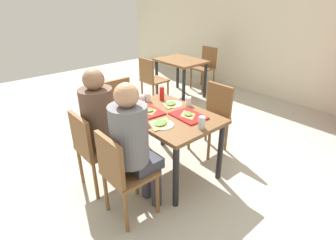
% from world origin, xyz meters
% --- Properties ---
extents(ground_plane, '(10.00, 10.00, 0.02)m').
position_xyz_m(ground_plane, '(0.00, 0.00, -0.01)').
color(ground_plane, '#B2AD9E').
extents(back_wall, '(10.00, 0.10, 2.80)m').
position_xyz_m(back_wall, '(0.00, 3.20, 1.40)').
color(back_wall, beige).
rests_on(back_wall, ground_plane).
extents(main_table, '(1.08, 0.77, 0.72)m').
position_xyz_m(main_table, '(0.00, 0.00, 0.62)').
color(main_table, brown).
rests_on(main_table, ground_plane).
extents(chair_near_left, '(0.40, 0.40, 0.86)m').
position_xyz_m(chair_near_left, '(-0.27, -0.77, 0.51)').
color(chair_near_left, brown).
rests_on(chair_near_left, ground_plane).
extents(chair_near_right, '(0.40, 0.40, 0.86)m').
position_xyz_m(chair_near_right, '(0.27, -0.77, 0.51)').
color(chair_near_right, brown).
rests_on(chair_near_right, ground_plane).
extents(chair_far_side, '(0.40, 0.40, 0.86)m').
position_xyz_m(chair_far_side, '(0.00, 0.77, 0.51)').
color(chair_far_side, brown).
rests_on(chair_far_side, ground_plane).
extents(chair_left_end, '(0.40, 0.40, 0.86)m').
position_xyz_m(chair_left_end, '(-0.93, 0.00, 0.51)').
color(chair_left_end, brown).
rests_on(chair_left_end, ground_plane).
extents(person_in_red, '(0.32, 0.42, 1.27)m').
position_xyz_m(person_in_red, '(-0.27, -0.63, 0.75)').
color(person_in_red, '#383842').
rests_on(person_in_red, ground_plane).
extents(person_in_brown_jacket, '(0.32, 0.42, 1.27)m').
position_xyz_m(person_in_brown_jacket, '(0.27, -0.63, 0.75)').
color(person_in_brown_jacket, '#383842').
rests_on(person_in_brown_jacket, ground_plane).
extents(tray_red_near, '(0.38, 0.29, 0.02)m').
position_xyz_m(tray_red_near, '(-0.19, -0.13, 0.73)').
color(tray_red_near, red).
rests_on(tray_red_near, main_table).
extents(tray_red_far, '(0.37, 0.28, 0.02)m').
position_xyz_m(tray_red_far, '(0.19, 0.12, 0.73)').
color(tray_red_far, red).
rests_on(tray_red_far, main_table).
extents(paper_plate_center, '(0.22, 0.22, 0.01)m').
position_xyz_m(paper_plate_center, '(-0.16, 0.21, 0.73)').
color(paper_plate_center, white).
rests_on(paper_plate_center, main_table).
extents(paper_plate_near_edge, '(0.22, 0.22, 0.01)m').
position_xyz_m(paper_plate_near_edge, '(0.16, -0.21, 0.73)').
color(paper_plate_near_edge, white).
rests_on(paper_plate_near_edge, main_table).
extents(pizza_slice_a, '(0.19, 0.17, 0.02)m').
position_xyz_m(pizza_slice_a, '(-0.17, -0.13, 0.75)').
color(pizza_slice_a, '#C68C47').
rests_on(pizza_slice_a, tray_red_near).
extents(pizza_slice_b, '(0.21, 0.18, 0.02)m').
position_xyz_m(pizza_slice_b, '(0.18, 0.12, 0.75)').
color(pizza_slice_b, tan).
rests_on(pizza_slice_b, tray_red_far).
extents(pizza_slice_c, '(0.23, 0.25, 0.02)m').
position_xyz_m(pizza_slice_c, '(-0.16, 0.19, 0.74)').
color(pizza_slice_c, tan).
rests_on(pizza_slice_c, paper_plate_center).
extents(pizza_slice_d, '(0.26, 0.28, 0.02)m').
position_xyz_m(pizza_slice_d, '(0.14, -0.22, 0.74)').
color(pizza_slice_d, '#DBAD60').
rests_on(pizza_slice_d, paper_plate_near_edge).
extents(plastic_cup_a, '(0.07, 0.07, 0.10)m').
position_xyz_m(plastic_cup_a, '(-0.03, 0.33, 0.77)').
color(plastic_cup_a, white).
rests_on(plastic_cup_a, main_table).
extents(plastic_cup_b, '(0.07, 0.07, 0.10)m').
position_xyz_m(plastic_cup_b, '(0.03, -0.33, 0.77)').
color(plastic_cup_b, white).
rests_on(plastic_cup_b, main_table).
extents(plastic_cup_c, '(0.07, 0.07, 0.10)m').
position_xyz_m(plastic_cup_c, '(-0.43, 0.06, 0.77)').
color(plastic_cup_c, white).
rests_on(plastic_cup_c, main_table).
extents(soda_can, '(0.07, 0.07, 0.12)m').
position_xyz_m(soda_can, '(0.46, 0.02, 0.78)').
color(soda_can, '#B7BCC6').
rests_on(soda_can, main_table).
extents(condiment_bottle, '(0.06, 0.06, 0.16)m').
position_xyz_m(condiment_bottle, '(-0.35, 0.21, 0.80)').
color(condiment_bottle, red).
rests_on(condiment_bottle, main_table).
extents(foil_bundle, '(0.10, 0.10, 0.10)m').
position_xyz_m(foil_bundle, '(-0.46, -0.02, 0.77)').
color(foil_bundle, silver).
rests_on(foil_bundle, main_table).
extents(background_table, '(0.90, 0.70, 0.72)m').
position_xyz_m(background_table, '(-1.72, 1.84, 0.60)').
color(background_table, brown).
rests_on(background_table, ground_plane).
extents(background_chair_near, '(0.40, 0.40, 0.86)m').
position_xyz_m(background_chair_near, '(-1.72, 1.10, 0.51)').
color(background_chair_near, brown).
rests_on(background_chair_near, ground_plane).
extents(background_chair_far, '(0.40, 0.40, 0.86)m').
position_xyz_m(background_chair_far, '(-1.72, 2.57, 0.51)').
color(background_chair_far, brown).
rests_on(background_chair_far, ground_plane).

